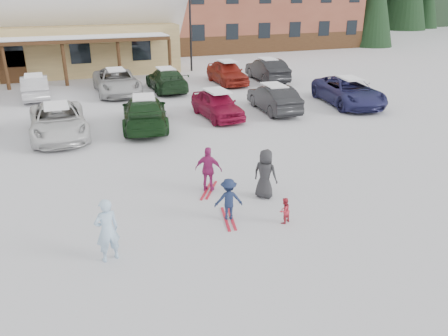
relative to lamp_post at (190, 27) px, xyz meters
name	(u,v)px	position (x,y,z in m)	size (l,w,h in m)	color
ground	(226,213)	(-5.98, -23.40, -3.33)	(160.00, 160.00, 0.00)	silver
lamp_post	(190,27)	(0.00, 0.00, 0.00)	(0.50, 0.25, 5.87)	black
adult_skier	(107,230)	(-9.48, -24.62, -2.52)	(0.59, 0.39, 1.62)	#ADD1F0
toddler_red	(284,211)	(-4.68, -24.51, -2.95)	(0.37, 0.29, 0.76)	red
child_navy	(229,199)	(-6.06, -23.76, -2.71)	(0.80, 0.46, 1.24)	#182445
skis_child_navy	(229,218)	(-6.06, -23.76, -3.32)	(0.20, 1.40, 0.03)	red
child_magenta	(209,169)	(-5.97, -21.77, -2.58)	(0.88, 0.37, 1.50)	#A3246A
skis_child_magenta	(209,190)	(-5.97, -21.77, -3.32)	(0.20, 1.40, 0.03)	red
bystander_dark	(265,174)	(-4.47, -22.82, -2.54)	(0.77, 0.50, 1.58)	#28282B
parked_car_2	(58,121)	(-10.34, -14.07, -2.62)	(2.35, 5.10, 1.42)	silver
parked_car_3	(145,112)	(-6.51, -14.05, -2.60)	(2.05, 5.03, 1.46)	#153316
parked_car_4	(217,104)	(-2.74, -13.62, -2.64)	(1.63, 4.05, 1.38)	maroon
parked_car_5	(274,98)	(0.50, -13.53, -2.63)	(1.49, 4.28, 1.41)	black
parked_car_6	(348,91)	(5.10, -13.71, -2.58)	(2.50, 5.42, 1.51)	navy
parked_car_9	(35,87)	(-11.45, -5.90, -2.64)	(1.47, 4.21, 1.39)	silver
parked_car_10	(117,81)	(-6.72, -6.22, -2.58)	(2.50, 5.43, 1.51)	#BABABA
parked_car_11	(166,80)	(-3.62, -6.49, -2.62)	(1.99, 4.90, 1.42)	#1D391F
parked_car_12	(227,72)	(0.84, -5.75, -2.56)	(1.83, 4.55, 1.55)	maroon
parked_car_13	(267,70)	(3.83, -5.87, -2.55)	(1.65, 4.73, 1.56)	black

